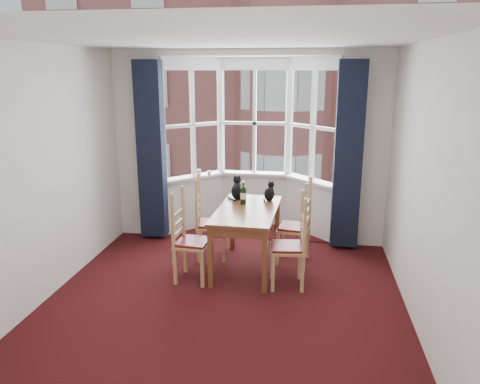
% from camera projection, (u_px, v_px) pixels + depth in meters
% --- Properties ---
extents(floor, '(4.50, 4.50, 0.00)m').
position_uv_depth(floor, '(221.00, 310.00, 5.05)').
color(floor, black).
rests_on(floor, ground).
extents(ceiling, '(4.50, 4.50, 0.00)m').
position_uv_depth(ceiling, '(217.00, 38.00, 4.33)').
color(ceiling, white).
rests_on(ceiling, floor).
extents(wall_left, '(0.00, 4.50, 4.50)m').
position_uv_depth(wall_left, '(35.00, 178.00, 4.98)').
color(wall_left, silver).
rests_on(wall_left, floor).
extents(wall_right, '(0.00, 4.50, 4.50)m').
position_uv_depth(wall_right, '(427.00, 192.00, 4.40)').
color(wall_right, silver).
rests_on(wall_right, floor).
extents(wall_near, '(4.00, 0.00, 4.00)m').
position_uv_depth(wall_near, '(141.00, 284.00, 2.54)').
color(wall_near, silver).
rests_on(wall_near, floor).
extents(wall_back_pier_left, '(0.70, 0.12, 2.80)m').
position_uv_depth(wall_back_pier_left, '(140.00, 145.00, 7.08)').
color(wall_back_pier_left, silver).
rests_on(wall_back_pier_left, floor).
extents(wall_back_pier_right, '(0.70, 0.12, 2.80)m').
position_uv_depth(wall_back_pier_right, '(364.00, 151.00, 6.61)').
color(wall_back_pier_right, silver).
rests_on(wall_back_pier_right, floor).
extents(bay_window, '(2.76, 0.94, 2.80)m').
position_uv_depth(bay_window, '(253.00, 143.00, 7.32)').
color(bay_window, white).
rests_on(bay_window, floor).
extents(curtain_left, '(0.38, 0.22, 2.60)m').
position_uv_depth(curtain_left, '(151.00, 151.00, 6.88)').
color(curtain_left, black).
rests_on(curtain_left, floor).
extents(curtain_right, '(0.38, 0.22, 2.60)m').
position_uv_depth(curtain_right, '(348.00, 156.00, 6.48)').
color(curtain_right, black).
rests_on(curtain_right, floor).
extents(dining_table, '(0.80, 1.41, 0.81)m').
position_uv_depth(dining_table, '(247.00, 217.00, 5.95)').
color(dining_table, brown).
rests_on(dining_table, floor).
extents(chair_left_near, '(0.43, 0.45, 0.92)m').
position_uv_depth(chair_left_near, '(186.00, 243.00, 5.69)').
color(chair_left_near, tan).
rests_on(chair_left_near, floor).
extents(chair_left_far, '(0.46, 0.48, 0.92)m').
position_uv_depth(chair_left_far, '(205.00, 225.00, 6.35)').
color(chair_left_far, tan).
rests_on(chair_left_far, floor).
extents(chair_right_near, '(0.44, 0.46, 0.92)m').
position_uv_depth(chair_right_near, '(295.00, 248.00, 5.52)').
color(chair_right_near, tan).
rests_on(chair_right_near, floor).
extents(chair_right_far, '(0.46, 0.47, 0.92)m').
position_uv_depth(chair_right_far, '(300.00, 229.00, 6.19)').
color(chair_right_far, tan).
rests_on(chair_right_far, floor).
extents(cat_left, '(0.22, 0.27, 0.33)m').
position_uv_depth(cat_left, '(238.00, 190.00, 6.34)').
color(cat_left, black).
rests_on(cat_left, dining_table).
extents(cat_right, '(0.18, 0.22, 0.27)m').
position_uv_depth(cat_right, '(270.00, 193.00, 6.28)').
color(cat_right, black).
rests_on(cat_right, dining_table).
extents(wine_bottle, '(0.08, 0.08, 0.30)m').
position_uv_depth(wine_bottle, '(243.00, 194.00, 6.10)').
color(wine_bottle, black).
rests_on(wine_bottle, dining_table).
extents(candle_tall, '(0.06, 0.06, 0.11)m').
position_uv_depth(candle_tall, '(199.00, 173.00, 7.42)').
color(candle_tall, white).
rests_on(candle_tall, bay_window).
extents(candle_short, '(0.06, 0.06, 0.09)m').
position_uv_depth(candle_short, '(209.00, 173.00, 7.43)').
color(candle_short, white).
rests_on(candle_short, bay_window).
extents(street, '(80.00, 80.00, 0.00)m').
position_uv_depth(street, '(297.00, 178.00, 37.42)').
color(street, '#333335').
rests_on(street, ground).
extents(tenement_building, '(18.40, 7.80, 15.20)m').
position_uv_depth(tenement_building, '(288.00, 93.00, 18.03)').
color(tenement_building, '#A45B55').
rests_on(tenement_building, street).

